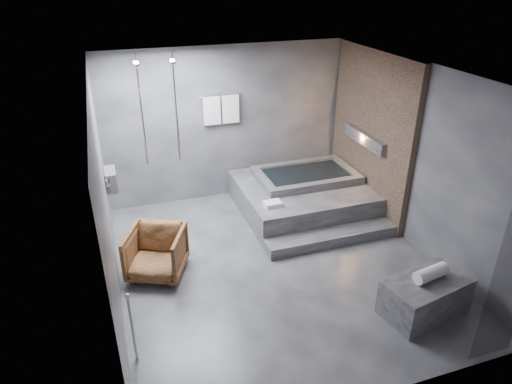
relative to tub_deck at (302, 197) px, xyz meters
name	(u,v)px	position (x,y,z in m)	size (l,w,h in m)	color
room	(299,147)	(-0.65, -1.21, 1.48)	(5.00, 5.04, 2.82)	#2D2D2F
tub_deck	(302,197)	(0.00, 0.00, 0.00)	(2.20, 2.00, 0.50)	#323234
tub_step	(331,237)	(0.00, -1.18, -0.16)	(2.20, 0.36, 0.18)	#323234
concrete_bench	(425,296)	(0.37, -3.02, -0.01)	(1.09, 0.60, 0.49)	#323234
driftwood_chair	(156,253)	(-2.75, -1.11, 0.10)	(0.76, 0.78, 0.71)	#3E210F
rolled_towel	(431,273)	(0.41, -2.99, 0.32)	(0.17, 0.17, 0.47)	white
deck_towel	(273,204)	(-0.79, -0.59, 0.29)	(0.28, 0.20, 0.07)	white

